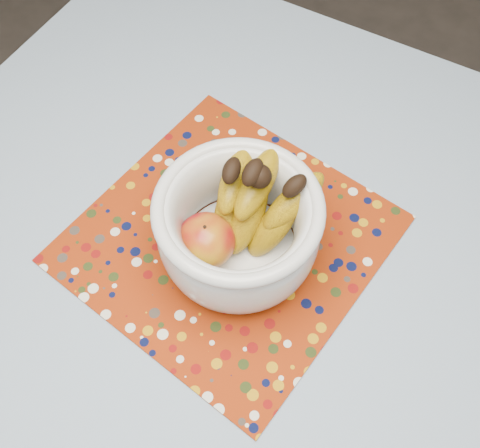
% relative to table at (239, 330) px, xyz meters
% --- Properties ---
extents(table, '(1.20, 1.20, 0.75)m').
position_rel_table_xyz_m(table, '(0.00, 0.00, 0.00)').
color(table, brown).
rests_on(table, ground).
extents(tablecloth, '(1.32, 1.32, 0.01)m').
position_rel_table_xyz_m(tablecloth, '(0.00, 0.00, 0.08)').
color(tablecloth, slate).
rests_on(tablecloth, table).
extents(placemat, '(0.50, 0.50, 0.00)m').
position_rel_table_xyz_m(placemat, '(-0.08, 0.10, 0.09)').
color(placemat, maroon).
rests_on(placemat, tablecloth).
extents(fruit_bowl, '(0.25, 0.26, 0.19)m').
position_rel_table_xyz_m(fruit_bowl, '(-0.04, 0.09, 0.18)').
color(fruit_bowl, silver).
rests_on(fruit_bowl, placemat).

